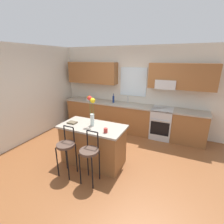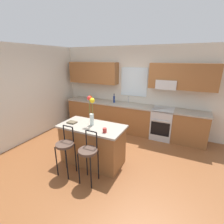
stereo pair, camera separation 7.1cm
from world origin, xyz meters
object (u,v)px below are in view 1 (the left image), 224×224
at_px(kitchen_island, 93,144).
at_px(flower_vase, 92,110).
at_px(fruit_bowl_oranges, 89,98).
at_px(oven_range, 161,123).
at_px(bottle_olive_oil, 113,99).
at_px(bar_stool_middle, 89,153).
at_px(cookbook, 72,123).
at_px(bar_stool_near, 66,147).
at_px(mug_ceramic, 106,130).

relative_size(kitchen_island, flower_vase, 2.22).
distance_m(flower_vase, fruit_bowl_oranges, 2.37).
bearing_deg(flower_vase, kitchen_island, -66.20).
height_order(oven_range, bottle_olive_oil, bottle_olive_oil).
xyz_separation_m(bar_stool_middle, fruit_bowl_oranges, (-1.60, 2.57, 0.34)).
bearing_deg(flower_vase, cookbook, -169.01).
relative_size(bar_stool_near, fruit_bowl_oranges, 4.34).
bearing_deg(kitchen_island, cookbook, -172.34).
xyz_separation_m(kitchen_island, flower_vase, (-0.01, 0.03, 0.82)).
bearing_deg(flower_vase, bar_stool_middle, -64.82).
distance_m(kitchen_island, flower_vase, 0.82).
distance_m(kitchen_island, bottle_olive_oil, 2.10).
bearing_deg(flower_vase, oven_range, 57.41).
bearing_deg(bar_stool_near, fruit_bowl_oranges, 112.17).
bearing_deg(bar_stool_middle, oven_range, 69.56).
height_order(kitchen_island, bar_stool_near, bar_stool_near).
relative_size(bar_stool_middle, fruit_bowl_oranges, 4.34).
height_order(cookbook, fruit_bowl_oranges, fruit_bowl_oranges).
xyz_separation_m(kitchen_island, cookbook, (-0.49, -0.07, 0.47)).
bearing_deg(cookbook, oven_range, 49.75).
relative_size(cookbook, fruit_bowl_oranges, 0.83).
height_order(bar_stool_middle, bottle_olive_oil, bottle_olive_oil).
height_order(flower_vase, mug_ceramic, flower_vase).
bearing_deg(fruit_bowl_oranges, bar_stool_middle, -58.13).
distance_m(kitchen_island, bar_stool_middle, 0.67).
xyz_separation_m(kitchen_island, bottle_olive_oil, (-0.38, 1.98, 0.58)).
height_order(kitchen_island, cookbook, cookbook).
distance_m(bar_stool_middle, flower_vase, 0.93).
bearing_deg(bottle_olive_oil, flower_vase, -79.40).
relative_size(cookbook, bottle_olive_oil, 0.66).
relative_size(oven_range, mug_ceramic, 10.22).
distance_m(kitchen_island, fruit_bowl_oranges, 2.44).
relative_size(flower_vase, mug_ceramic, 7.25).
bearing_deg(oven_range, flower_vase, -122.59).
bearing_deg(flower_vase, bottle_olive_oil, 100.60).
distance_m(mug_ceramic, cookbook, 0.92).
relative_size(bar_stool_near, bar_stool_middle, 1.00).
distance_m(bar_stool_near, fruit_bowl_oranges, 2.79).
height_order(mug_ceramic, bottle_olive_oil, bottle_olive_oil).
xyz_separation_m(mug_ceramic, bottle_olive_oil, (-0.79, 2.16, 0.07)).
relative_size(flower_vase, cookbook, 3.26).
xyz_separation_m(oven_range, bar_stool_near, (-1.50, -2.54, 0.18)).
bearing_deg(bottle_olive_oil, bar_stool_middle, -75.72).
xyz_separation_m(kitchen_island, bar_stool_middle, (0.28, -0.58, 0.17)).
height_order(mug_ceramic, fruit_bowl_oranges, fruit_bowl_oranges).
relative_size(bar_stool_near, cookbook, 5.21).
xyz_separation_m(mug_ceramic, fruit_bowl_oranges, (-1.74, 2.17, 0.01)).
xyz_separation_m(bar_stool_near, flower_vase, (0.26, 0.61, 0.64)).
height_order(kitchen_island, mug_ceramic, mug_ceramic).
bearing_deg(oven_range, bottle_olive_oil, 179.12).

